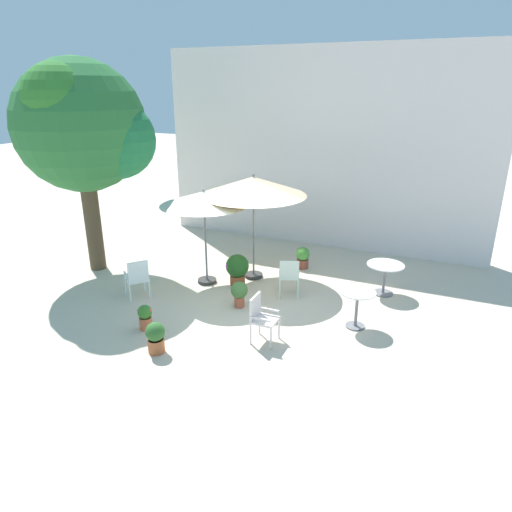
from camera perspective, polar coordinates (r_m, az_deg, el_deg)
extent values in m
plane|color=beige|center=(9.76, -0.52, -6.24)|extent=(60.00, 60.00, 0.00)
cube|color=white|center=(13.10, 8.05, 12.89)|extent=(9.30, 0.30, 5.40)
cylinder|color=#4F3E2B|center=(12.03, -19.65, 4.04)|extent=(0.39, 0.39, 2.46)
sphere|color=#286A32|center=(11.64, -21.03, 14.87)|extent=(3.01, 3.01, 3.01)
sphere|color=#1E6C3C|center=(11.38, -16.97, 13.69)|extent=(1.81, 1.81, 1.81)
sphere|color=#1C6837|center=(12.38, -21.68, 15.76)|extent=(1.66, 1.66, 1.66)
sphere|color=#2C7229|center=(11.03, -23.41, 17.49)|extent=(1.51, 1.51, 1.51)
cylinder|color=#2D2D2D|center=(11.18, -0.30, -2.42)|extent=(0.44, 0.44, 0.08)
cylinder|color=slate|center=(10.77, -0.31, 3.41)|extent=(0.04, 0.04, 2.46)
cone|color=beige|center=(10.52, -0.32, 8.71)|extent=(2.45, 2.45, 0.43)
sphere|color=slate|center=(10.47, -0.32, 10.01)|extent=(0.06, 0.06, 0.06)
cylinder|color=#2D2D2D|center=(10.94, -6.09, -3.07)|extent=(0.44, 0.44, 0.08)
cylinder|color=slate|center=(10.57, -6.31, 2.19)|extent=(0.04, 0.04, 2.19)
cone|color=beige|center=(10.31, -6.51, 7.14)|extent=(1.98, 1.98, 0.31)
sphere|color=slate|center=(10.27, -6.55, 8.16)|extent=(0.06, 0.06, 0.06)
cylinder|color=white|center=(8.86, 12.58, -4.40)|extent=(0.68, 0.68, 0.02)
cylinder|color=slate|center=(9.02, 12.39, -6.57)|extent=(0.06, 0.06, 0.73)
cylinder|color=slate|center=(9.18, 12.23, -8.50)|extent=(0.37, 0.37, 0.03)
cylinder|color=silver|center=(10.44, 15.84, -1.07)|extent=(0.81, 0.81, 0.02)
cylinder|color=slate|center=(10.57, 15.66, -2.85)|extent=(0.06, 0.06, 0.68)
cylinder|color=slate|center=(10.70, 15.50, -4.46)|extent=(0.45, 0.45, 0.03)
cube|color=silver|center=(8.31, 1.14, -7.98)|extent=(0.43, 0.44, 0.04)
cube|color=silver|center=(8.27, -0.10, -6.30)|extent=(0.04, 0.41, 0.43)
cube|color=silver|center=(8.10, 0.60, -7.85)|extent=(0.39, 0.04, 0.03)
cube|color=silver|center=(8.42, 1.67, -6.67)|extent=(0.39, 0.04, 0.03)
cylinder|color=silver|center=(8.20, 1.87, -10.23)|extent=(0.04, 0.04, 0.41)
cylinder|color=silver|center=(8.52, 2.88, -8.97)|extent=(0.04, 0.04, 0.41)
cylinder|color=silver|center=(8.33, -0.67, -9.68)|extent=(0.04, 0.04, 0.41)
cylinder|color=silver|center=(8.65, 0.43, -8.47)|extent=(0.04, 0.04, 0.41)
cube|color=white|center=(10.34, -14.64, -2.74)|extent=(0.66, 0.66, 0.04)
cube|color=white|center=(10.05, -14.46, -1.91)|extent=(0.30, 0.37, 0.45)
cube|color=white|center=(10.34, -13.57, -1.93)|extent=(0.37, 0.30, 0.03)
cube|color=white|center=(10.26, -15.83, -2.32)|extent=(0.37, 0.30, 0.03)
cylinder|color=white|center=(10.67, -13.71, -3.23)|extent=(0.04, 0.04, 0.41)
cylinder|color=white|center=(10.60, -15.92, -3.63)|extent=(0.04, 0.04, 0.41)
cylinder|color=white|center=(10.27, -13.09, -4.14)|extent=(0.04, 0.04, 0.41)
cylinder|color=white|center=(10.19, -15.38, -4.55)|extent=(0.04, 0.04, 0.41)
cube|color=silver|center=(10.07, 4.13, -2.47)|extent=(0.56, 0.55, 0.04)
cube|color=silver|center=(9.81, 4.17, -1.72)|extent=(0.40, 0.19, 0.40)
cube|color=silver|center=(10.03, 5.27, -1.86)|extent=(0.17, 0.37, 0.03)
cube|color=silver|center=(10.02, 3.02, -1.81)|extent=(0.17, 0.37, 0.03)
cylinder|color=silver|center=(10.35, 5.19, -3.33)|extent=(0.04, 0.04, 0.45)
cylinder|color=silver|center=(10.35, 2.98, -3.29)|extent=(0.04, 0.04, 0.45)
cylinder|color=silver|center=(10.00, 5.25, -4.22)|extent=(0.04, 0.04, 0.45)
cylinder|color=silver|center=(9.99, 2.96, -4.18)|extent=(0.04, 0.04, 0.45)
cylinder|color=brown|center=(11.76, 5.81, -0.93)|extent=(0.30, 0.30, 0.23)
cylinder|color=#382819|center=(11.72, 5.83, -0.44)|extent=(0.26, 0.26, 0.02)
sphere|color=#4B993B|center=(11.67, 5.85, 0.28)|extent=(0.35, 0.35, 0.35)
sphere|color=#E45235|center=(11.76, 6.10, 0.41)|extent=(0.09, 0.09, 0.09)
sphere|color=#E45235|center=(11.74, 5.33, 0.75)|extent=(0.10, 0.10, 0.10)
cylinder|color=#BC573C|center=(9.70, -2.08, -5.69)|extent=(0.21, 0.21, 0.23)
cylinder|color=#382819|center=(9.65, -2.09, -5.12)|extent=(0.19, 0.19, 0.02)
sphere|color=#436F34|center=(9.58, -2.10, -4.25)|extent=(0.36, 0.36, 0.36)
cylinder|color=brown|center=(10.75, -2.31, -2.96)|extent=(0.35, 0.35, 0.24)
cylinder|color=#382819|center=(10.70, -2.32, -2.43)|extent=(0.31, 0.31, 0.02)
sphere|color=#24581E|center=(10.61, -2.34, -1.24)|extent=(0.54, 0.54, 0.54)
sphere|color=#BC47B7|center=(10.54, -3.44, -1.28)|extent=(0.14, 0.14, 0.14)
sphere|color=#BC47B7|center=(10.53, -1.59, -1.20)|extent=(0.13, 0.13, 0.13)
sphere|color=#BC47B7|center=(10.77, -2.06, -1.15)|extent=(0.10, 0.10, 0.10)
sphere|color=#BC47B7|center=(10.50, -1.52, -0.68)|extent=(0.11, 0.11, 0.11)
cylinder|color=#AC5B34|center=(8.33, -12.31, -10.83)|extent=(0.29, 0.29, 0.26)
cylinder|color=#382819|center=(8.27, -12.37, -10.12)|extent=(0.25, 0.25, 0.02)
sphere|color=#2F6028|center=(8.19, -12.45, -9.19)|extent=(0.34, 0.34, 0.34)
cylinder|color=#C3623D|center=(9.10, -13.56, -8.12)|extent=(0.24, 0.24, 0.25)
cylinder|color=#382819|center=(9.05, -13.62, -7.48)|extent=(0.21, 0.21, 0.02)
sphere|color=#357428|center=(8.99, -13.68, -6.78)|extent=(0.27, 0.27, 0.27)
sphere|color=#E65240|center=(9.04, -13.58, -6.19)|extent=(0.06, 0.06, 0.06)
sphere|color=#E65240|center=(8.99, -14.43, -6.59)|extent=(0.06, 0.06, 0.06)
sphere|color=#E65240|center=(8.92, -13.04, -6.60)|extent=(0.06, 0.06, 0.06)
sphere|color=#E65240|center=(8.98, -13.06, -6.72)|extent=(0.06, 0.06, 0.06)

